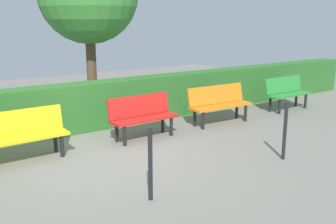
{
  "coord_description": "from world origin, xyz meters",
  "views": [
    {
      "loc": [
        2.86,
        5.88,
        2.36
      ],
      "look_at": [
        -1.44,
        -0.28,
        0.55
      ],
      "focal_mm": 41.69,
      "sensor_mm": 36.0,
      "label": 1
    }
  ],
  "objects_px": {
    "bench_green": "(287,92)",
    "bench_orange": "(219,102)",
    "bench_red": "(142,115)",
    "bench_yellow": "(19,134)"
  },
  "relations": [
    {
      "from": "bench_green",
      "to": "bench_red",
      "type": "distance_m",
      "value": 4.44
    },
    {
      "from": "bench_yellow",
      "to": "bench_orange",
      "type": "bearing_deg",
      "value": 177.76
    },
    {
      "from": "bench_orange",
      "to": "bench_red",
      "type": "relative_size",
      "value": 1.11
    },
    {
      "from": "bench_green",
      "to": "bench_red",
      "type": "xyz_separation_m",
      "value": [
        4.44,
        0.0,
        0.0
      ]
    },
    {
      "from": "bench_green",
      "to": "bench_red",
      "type": "height_order",
      "value": "same"
    },
    {
      "from": "bench_red",
      "to": "bench_orange",
      "type": "bearing_deg",
      "value": 178.09
    },
    {
      "from": "bench_orange",
      "to": "bench_red",
      "type": "height_order",
      "value": "same"
    },
    {
      "from": "bench_green",
      "to": "bench_orange",
      "type": "relative_size",
      "value": 0.88
    },
    {
      "from": "bench_orange",
      "to": "bench_yellow",
      "type": "distance_m",
      "value": 4.43
    },
    {
      "from": "bench_orange",
      "to": "bench_green",
      "type": "bearing_deg",
      "value": -177.93
    }
  ]
}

